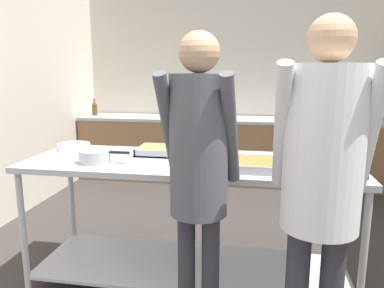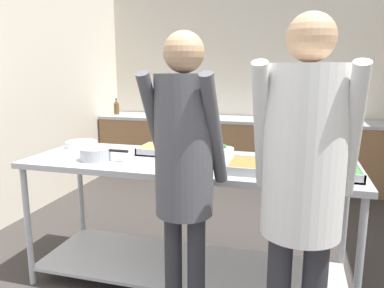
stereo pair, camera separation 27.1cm
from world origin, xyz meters
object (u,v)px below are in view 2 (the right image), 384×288
at_px(plate_stack, 82,144).
at_px(sauce_pan, 96,153).
at_px(serving_tray_greens, 327,171).
at_px(serving_tray_roast, 172,151).
at_px(water_bottle, 116,107).
at_px(broccoli_bowl, 222,150).
at_px(guest_serving_right, 184,159).
at_px(guest_serving_left, 303,171).
at_px(serving_tray_vegetables, 258,167).

relative_size(plate_stack, sauce_pan, 0.72).
bearing_deg(serving_tray_greens, sauce_pan, -178.54).
bearing_deg(serving_tray_roast, plate_stack, 177.23).
relative_size(plate_stack, water_bottle, 1.11).
distance_m(broccoli_bowl, guest_serving_right, 0.91).
bearing_deg(guest_serving_left, serving_tray_roast, 134.75).
xyz_separation_m(sauce_pan, serving_tray_vegetables, (1.14, 0.02, -0.02)).
bearing_deg(serving_tray_greens, broccoli_bowl, 152.31).
relative_size(guest_serving_left, water_bottle, 7.70).
bearing_deg(broccoli_bowl, serving_tray_vegetables, -52.12).
xyz_separation_m(serving_tray_greens, guest_serving_right, (-0.75, -0.51, 0.15)).
bearing_deg(water_bottle, broccoli_bowl, -48.78).
xyz_separation_m(broccoli_bowl, water_bottle, (-2.09, 2.38, 0.04)).
bearing_deg(serving_tray_greens, guest_serving_right, -145.63).
relative_size(sauce_pan, serving_tray_greens, 0.91).
distance_m(plate_stack, sauce_pan, 0.51).
xyz_separation_m(serving_tray_roast, serving_tray_vegetables, (0.68, -0.31, -0.00)).
relative_size(serving_tray_roast, water_bottle, 2.08).
height_order(broccoli_bowl, serving_tray_vegetables, broccoli_bowl).
xyz_separation_m(plate_stack, serving_tray_vegetables, (1.48, -0.35, 0.00)).
distance_m(serving_tray_roast, guest_serving_right, 0.89).
xyz_separation_m(serving_tray_vegetables, guest_serving_right, (-0.34, -0.50, 0.15)).
bearing_deg(water_bottle, serving_tray_roast, -55.18).
distance_m(serving_tray_greens, guest_serving_right, 0.92).
distance_m(guest_serving_right, water_bottle, 3.88).
bearing_deg(water_bottle, serving_tray_vegetables, -49.24).
height_order(serving_tray_roast, guest_serving_right, guest_serving_right).
height_order(broccoli_bowl, water_bottle, water_bottle).
height_order(serving_tray_vegetables, water_bottle, water_bottle).
relative_size(serving_tray_vegetables, water_bottle, 1.57).
height_order(sauce_pan, serving_tray_roast, sauce_pan).
distance_m(guest_serving_left, water_bottle, 4.34).
relative_size(serving_tray_roast, serving_tray_greens, 1.23).
height_order(serving_tray_vegetables, serving_tray_greens, same).
bearing_deg(serving_tray_vegetables, guest_serving_right, -124.04).
bearing_deg(water_bottle, plate_stack, -69.39).
distance_m(plate_stack, guest_serving_left, 2.01).
bearing_deg(serving_tray_roast, guest_serving_right, -67.00).
bearing_deg(guest_serving_right, broccoli_bowl, 88.36).
bearing_deg(serving_tray_roast, broccoli_bowl, 13.69).
bearing_deg(guest_serving_right, serving_tray_greens, 34.37).
relative_size(plate_stack, serving_tray_roast, 0.53).
bearing_deg(guest_serving_right, serving_tray_roast, 113.00).
xyz_separation_m(serving_tray_vegetables, guest_serving_left, (0.26, -0.64, 0.16)).
height_order(plate_stack, sauce_pan, sauce_pan).
xyz_separation_m(sauce_pan, serving_tray_roast, (0.46, 0.33, -0.02)).
xyz_separation_m(serving_tray_vegetables, serving_tray_greens, (0.42, 0.02, 0.00)).
distance_m(serving_tray_vegetables, water_bottle, 3.67).
bearing_deg(serving_tray_vegetables, sauce_pan, -178.89).
relative_size(broccoli_bowl, serving_tray_greens, 0.46).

